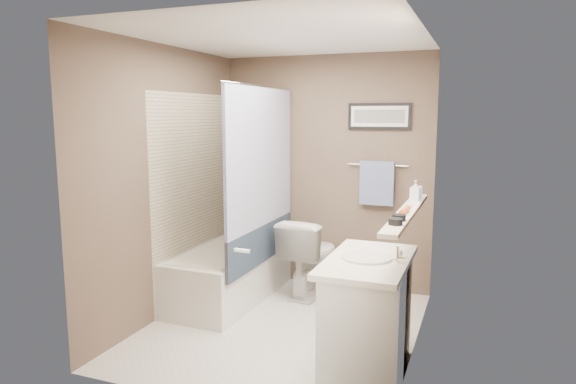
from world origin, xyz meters
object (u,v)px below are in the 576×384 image
at_px(bathtub, 229,274).
at_px(candle_bowl_near, 395,222).
at_px(glass_jar, 417,192).
at_px(soap_bottle, 415,191).
at_px(vanity, 368,321).
at_px(toilet, 311,256).
at_px(candle_bowl_far, 399,217).
at_px(hair_brush_front, 405,210).

height_order(bathtub, candle_bowl_near, candle_bowl_near).
relative_size(glass_jar, soap_bottle, 0.61).
relative_size(candle_bowl_near, soap_bottle, 0.55).
distance_m(vanity, candle_bowl_near, 0.77).
bearing_deg(bathtub, candle_bowl_near, -31.14).
bearing_deg(glass_jar, toilet, 156.43).
relative_size(candle_bowl_far, glass_jar, 0.90).
height_order(vanity, candle_bowl_far, candle_bowl_far).
distance_m(candle_bowl_near, hair_brush_front, 0.40).
distance_m(bathtub, candle_bowl_far, 2.23).
bearing_deg(glass_jar, candle_bowl_near, -90.00).
relative_size(candle_bowl_near, glass_jar, 0.90).
distance_m(vanity, hair_brush_front, 0.80).
height_order(bathtub, vanity, vanity).
bearing_deg(bathtub, candle_bowl_far, -27.83).
xyz_separation_m(vanity, candle_bowl_near, (0.19, -0.13, 0.73)).
xyz_separation_m(candle_bowl_near, candle_bowl_far, (0.00, 0.14, 0.00)).
height_order(vanity, hair_brush_front, hair_brush_front).
bearing_deg(candle_bowl_far, toilet, 126.92).
bearing_deg(glass_jar, bathtub, 178.36).
height_order(bathtub, hair_brush_front, hair_brush_front).
relative_size(toilet, soap_bottle, 4.80).
bearing_deg(candle_bowl_near, bathtub, 147.19).
distance_m(candle_bowl_near, glass_jar, 1.10).
bearing_deg(glass_jar, hair_brush_front, -90.00).
relative_size(vanity, candle_bowl_far, 10.00).
height_order(bathtub, toilet, toilet).
distance_m(toilet, soap_bottle, 1.47).
relative_size(candle_bowl_far, soap_bottle, 0.55).
relative_size(candle_bowl_near, candle_bowl_far, 1.00).
distance_m(hair_brush_front, soap_bottle, 0.57).
bearing_deg(bathtub, toilet, 31.95).
bearing_deg(vanity, soap_bottle, 74.88).
xyz_separation_m(candle_bowl_far, soap_bottle, (0.00, 0.82, 0.06)).
distance_m(glass_jar, soap_bottle, 0.14).
relative_size(hair_brush_front, soap_bottle, 1.34).
xyz_separation_m(candle_bowl_far, glass_jar, (0.00, 0.96, 0.03)).
bearing_deg(candle_bowl_far, hair_brush_front, 90.00).
distance_m(bathtub, glass_jar, 2.01).
height_order(toilet, hair_brush_front, hair_brush_front).
distance_m(bathtub, soap_bottle, 2.03).
relative_size(bathtub, candle_bowl_near, 16.67).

